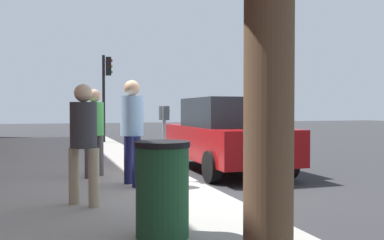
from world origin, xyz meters
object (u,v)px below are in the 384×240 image
(pedestrian_bystander, at_px, (84,135))
(traffic_signal, at_px, (106,84))
(parking_officer, at_px, (94,125))
(pedestrian_at_meter, at_px, (132,123))
(trash_bin, at_px, (162,189))
(parking_meter, at_px, (164,127))
(parked_sedan_near, at_px, (226,135))

(pedestrian_bystander, height_order, traffic_signal, traffic_signal)
(parking_officer, bearing_deg, pedestrian_at_meter, -24.93)
(trash_bin, bearing_deg, parking_officer, 3.95)
(parking_meter, relative_size, traffic_signal, 0.39)
(parking_meter, relative_size, parking_officer, 0.80)
(parking_meter, xyz_separation_m, pedestrian_at_meter, (-0.28, 0.66, 0.10))
(trash_bin, bearing_deg, pedestrian_at_meter, -4.64)
(parking_officer, height_order, trash_bin, parking_officer)
(parking_meter, bearing_deg, trash_bin, 164.72)
(parking_meter, xyz_separation_m, parking_officer, (0.91, 1.20, 0.02))
(pedestrian_bystander, bearing_deg, parking_meter, 2.30)
(parking_officer, distance_m, parked_sedan_near, 3.26)
(pedestrian_at_meter, distance_m, trash_bin, 3.11)
(parked_sedan_near, distance_m, traffic_signal, 8.65)
(traffic_signal, relative_size, trash_bin, 3.56)
(parked_sedan_near, bearing_deg, trash_bin, 149.90)
(parking_meter, height_order, pedestrian_at_meter, pedestrian_at_meter)
(parking_meter, distance_m, trash_bin, 3.47)
(parking_meter, distance_m, parking_officer, 1.51)
(parking_meter, bearing_deg, parked_sedan_near, -50.12)
(pedestrian_bystander, xyz_separation_m, traffic_signal, (11.51, -1.75, 1.43))
(parked_sedan_near, bearing_deg, pedestrian_at_meter, 126.15)
(pedestrian_at_meter, relative_size, parking_officer, 1.06)
(parking_meter, xyz_separation_m, parked_sedan_near, (1.64, -1.97, -0.27))
(parked_sedan_near, relative_size, trash_bin, 4.38)
(parking_officer, height_order, traffic_signal, traffic_signal)
(pedestrian_bystander, distance_m, traffic_signal, 11.73)
(parking_officer, xyz_separation_m, parked_sedan_near, (0.73, -3.17, -0.29))
(pedestrian_at_meter, xyz_separation_m, pedestrian_bystander, (-1.29, 0.92, -0.12))
(parked_sedan_near, height_order, traffic_signal, traffic_signal)
(pedestrian_bystander, distance_m, parked_sedan_near, 4.80)
(parking_officer, bearing_deg, pedestrian_bystander, -58.10)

